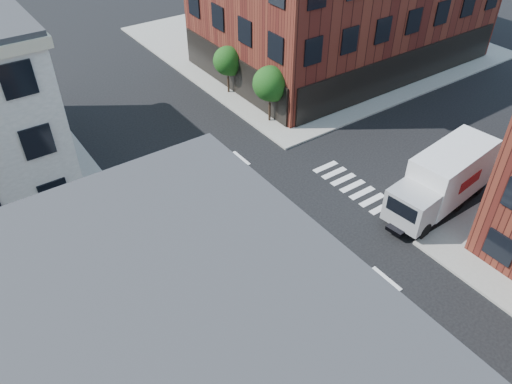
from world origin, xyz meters
name	(u,v)px	position (x,y,z in m)	size (l,w,h in m)	color
ground	(267,227)	(0.00, 0.00, 0.00)	(120.00, 120.00, 0.00)	black
sidewalk_ne	(310,41)	(21.00, 21.00, 0.07)	(30.00, 30.00, 0.15)	gray
tree_near	(271,85)	(7.56, 9.98, 3.16)	(2.69, 2.69, 4.49)	black
tree_far	(228,62)	(7.56, 15.98, 2.87)	(2.43, 2.43, 4.07)	black
signal_pole	(233,326)	(-6.72, -6.68, 2.86)	(1.29, 1.24, 4.60)	black
box_truck	(443,179)	(9.99, -4.45, 1.99)	(8.64, 3.48, 3.82)	silver
traffic_cone	(244,305)	(-4.60, -4.30, 0.32)	(0.46, 0.46, 0.66)	#E4470A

